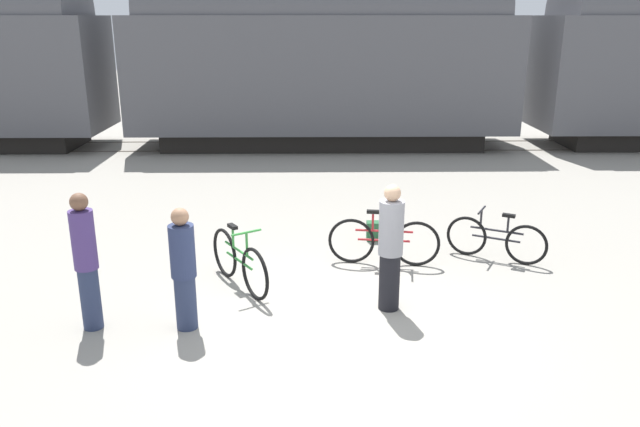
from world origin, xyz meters
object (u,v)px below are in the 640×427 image
Objects in this scene: bicycle_maroon at (384,241)px; backpack at (375,231)px; bicycle_green at (239,262)px; person_in_purple at (86,261)px; freight_train at (322,55)px; person_in_navy at (184,269)px; person_in_grey at (391,248)px; bicycle_black at (496,239)px.

bicycle_maroon is 1.16m from backpack.
bicycle_green is 2.20m from person_in_purple.
backpack is at bearing 91.43° from bicycle_maroon.
bicycle_maroon is at bearing -85.16° from freight_train.
person_in_purple is at bearing -140.66° from backpack.
bicycle_green is at bearing -159.02° from bicycle_maroon.
bicycle_green is at bearing -137.73° from backpack.
person_in_navy is at bearing -130.10° from backpack.
bicycle_green is at bearing -18.29° from person_in_grey.
bicycle_maroon is 3.48m from person_in_navy.
backpack is (-0.03, 1.13, -0.22)m from bicycle_maroon.
bicycle_black reaches higher than backpack.
person_in_purple is 1.12× the size of person_in_navy.
backpack is at bearing 79.78° from person_in_navy.
person_in_grey is 2.81m from backpack.
freight_train is 20.32× the size of person_in_grey.
bicycle_maroon reaches higher than backpack.
person_in_purple is 1.03× the size of person_in_grey.
backpack is (2.72, 3.23, -0.64)m from person_in_navy.
freight_train is at bearing 105.77° from bicycle_black.
freight_train reaches higher than backpack.
person_in_purple is at bearing -144.71° from bicycle_green.
bicycle_black is at bearing -136.85° from person_in_grey.
bicycle_maroon is at bearing 67.20° from person_in_navy.
person_in_navy is (-2.64, -0.51, -0.07)m from person_in_grey.
freight_train reaches higher than person_in_purple.
backpack is at bearing -84.71° from freight_train.
person_in_navy is (-2.75, -2.09, 0.41)m from bicycle_maroon.
person_in_grey reaches higher than backpack.
freight_train is 23.81× the size of bicycle_green.
bicycle_green is (-1.40, -10.42, -2.34)m from freight_train.
person_in_grey is (3.84, 0.49, -0.04)m from person_in_purple.
person_in_navy is at bearing -113.40° from bicycle_green.
bicycle_maroon is 0.99× the size of person_in_purple.
person_in_grey reaches higher than person_in_navy.
bicycle_black is at bearing 14.11° from bicycle_green.
freight_train is at bearing 110.45° from person_in_navy.
bicycle_maroon is 1.66m from person_in_grey.
person_in_grey is at bearing -74.34° from person_in_purple.
person_in_purple reaches higher than person_in_navy.
freight_train reaches higher than person_in_grey.
person_in_purple is at bearing -150.89° from person_in_navy.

